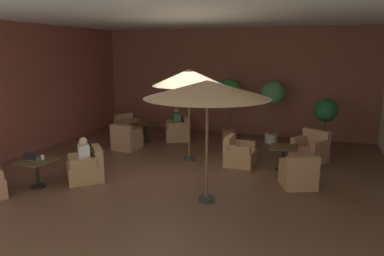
{
  "coord_description": "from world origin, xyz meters",
  "views": [
    {
      "loc": [
        3.13,
        -8.05,
        3.03
      ],
      "look_at": [
        0.0,
        0.48,
        1.05
      ],
      "focal_mm": 32.98,
      "sensor_mm": 36.0,
      "label": 1
    }
  ],
  "objects_px": {
    "armchair_front_right_north": "(127,128)",
    "armchair_mid_center_east": "(239,154)",
    "patio_umbrella_tall_red": "(189,78)",
    "patron_blue_shirt": "(84,152)",
    "cafe_table_mid_center": "(284,153)",
    "potted_tree_mid_left": "(325,115)",
    "iced_drink_cup": "(43,157)",
    "potted_tree_mid_right": "(229,97)",
    "open_laptop": "(32,158)",
    "armchair_front_right_east": "(126,140)",
    "cafe_table_front_right": "(145,127)",
    "patron_by_window": "(177,119)",
    "armchair_mid_center_south": "(298,175)",
    "cafe_table_front_left": "(37,166)",
    "armchair_front_left_east": "(87,168)",
    "potted_tree_left_corner": "(273,98)",
    "armchair_front_right_south": "(178,131)",
    "armchair_mid_center_north": "(310,150)",
    "patio_umbrella_center_beige": "(207,90)"
  },
  "relations": [
    {
      "from": "patron_blue_shirt",
      "to": "iced_drink_cup",
      "type": "distance_m",
      "value": 0.9
    },
    {
      "from": "armchair_front_right_north",
      "to": "iced_drink_cup",
      "type": "height_order",
      "value": "armchair_front_right_north"
    },
    {
      "from": "cafe_table_front_right",
      "to": "patio_umbrella_tall_red",
      "type": "bearing_deg",
      "value": -34.07
    },
    {
      "from": "armchair_front_right_north",
      "to": "armchair_mid_center_south",
      "type": "distance_m",
      "value": 6.95
    },
    {
      "from": "cafe_table_front_left",
      "to": "patron_by_window",
      "type": "xyz_separation_m",
      "value": [
        1.3,
        5.11,
        0.26
      ]
    },
    {
      "from": "cafe_table_mid_center",
      "to": "potted_tree_mid_left",
      "type": "relative_size",
      "value": 0.43
    },
    {
      "from": "armchair_front_right_east",
      "to": "iced_drink_cup",
      "type": "xyz_separation_m",
      "value": [
        -0.17,
        -3.36,
        0.37
      ]
    },
    {
      "from": "armchair_mid_center_east",
      "to": "open_laptop",
      "type": "distance_m",
      "value": 5.14
    },
    {
      "from": "cafe_table_mid_center",
      "to": "potted_tree_left_corner",
      "type": "distance_m",
      "value": 3.03
    },
    {
      "from": "armchair_mid_center_north",
      "to": "armchair_mid_center_south",
      "type": "xyz_separation_m",
      "value": [
        -0.17,
        -2.1,
        -0.03
      ]
    },
    {
      "from": "potted_tree_mid_left",
      "to": "armchair_front_right_north",
      "type": "bearing_deg",
      "value": -176.97
    },
    {
      "from": "patio_umbrella_tall_red",
      "to": "patron_blue_shirt",
      "type": "xyz_separation_m",
      "value": [
        -1.75,
        -2.42,
        -1.62
      ]
    },
    {
      "from": "armchair_front_right_north",
      "to": "armchair_front_right_south",
      "type": "bearing_deg",
      "value": 0.62
    },
    {
      "from": "armchair_front_right_north",
      "to": "armchair_mid_center_north",
      "type": "xyz_separation_m",
      "value": [
        6.41,
        -0.97,
        0.03
      ]
    },
    {
      "from": "armchair_mid_center_east",
      "to": "patio_umbrella_tall_red",
      "type": "height_order",
      "value": "patio_umbrella_tall_red"
    },
    {
      "from": "cafe_table_front_right",
      "to": "patron_by_window",
      "type": "distance_m",
      "value": 1.12
    },
    {
      "from": "armchair_front_left_east",
      "to": "patron_by_window",
      "type": "height_order",
      "value": "patron_by_window"
    },
    {
      "from": "potted_tree_mid_right",
      "to": "patio_umbrella_center_beige",
      "type": "bearing_deg",
      "value": -80.77
    },
    {
      "from": "armchair_mid_center_south",
      "to": "patron_by_window",
      "type": "bearing_deg",
      "value": 144.23
    },
    {
      "from": "iced_drink_cup",
      "to": "potted_tree_mid_right",
      "type": "bearing_deg",
      "value": 61.7
    },
    {
      "from": "armchair_front_right_east",
      "to": "potted_tree_mid_right",
      "type": "relative_size",
      "value": 0.39
    },
    {
      "from": "cafe_table_front_right",
      "to": "armchair_mid_center_east",
      "type": "distance_m",
      "value": 3.88
    },
    {
      "from": "patio_umbrella_tall_red",
      "to": "patron_blue_shirt",
      "type": "height_order",
      "value": "patio_umbrella_tall_red"
    },
    {
      "from": "open_laptop",
      "to": "potted_tree_mid_right",
      "type": "bearing_deg",
      "value": 60.57
    },
    {
      "from": "armchair_mid_center_east",
      "to": "armchair_mid_center_south",
      "type": "relative_size",
      "value": 0.85
    },
    {
      "from": "armchair_front_left_east",
      "to": "armchair_front_right_east",
      "type": "height_order",
      "value": "armchair_front_right_east"
    },
    {
      "from": "patio_umbrella_tall_red",
      "to": "potted_tree_left_corner",
      "type": "xyz_separation_m",
      "value": [
        1.93,
        2.75,
        -0.79
      ]
    },
    {
      "from": "armchair_front_right_east",
      "to": "patron_blue_shirt",
      "type": "distance_m",
      "value": 2.83
    },
    {
      "from": "cafe_table_front_left",
      "to": "iced_drink_cup",
      "type": "distance_m",
      "value": 0.23
    },
    {
      "from": "armchair_mid_center_north",
      "to": "armchair_mid_center_east",
      "type": "bearing_deg",
      "value": -151.24
    },
    {
      "from": "cafe_table_mid_center",
      "to": "patron_blue_shirt",
      "type": "height_order",
      "value": "patron_blue_shirt"
    },
    {
      "from": "armchair_front_right_north",
      "to": "patron_by_window",
      "type": "distance_m",
      "value": 2.02
    },
    {
      "from": "iced_drink_cup",
      "to": "cafe_table_mid_center",
      "type": "bearing_deg",
      "value": 31.03
    },
    {
      "from": "armchair_mid_center_east",
      "to": "armchair_front_right_north",
      "type": "bearing_deg",
      "value": 156.92
    },
    {
      "from": "armchair_mid_center_east",
      "to": "armchair_mid_center_south",
      "type": "bearing_deg",
      "value": -34.2
    },
    {
      "from": "armchair_mid_center_south",
      "to": "potted_tree_left_corner",
      "type": "xyz_separation_m",
      "value": [
        -1.13,
        3.84,
        1.24
      ]
    },
    {
      "from": "armchair_front_right_north",
      "to": "armchair_mid_center_north",
      "type": "height_order",
      "value": "armchair_mid_center_north"
    },
    {
      "from": "cafe_table_front_left",
      "to": "armchair_mid_center_east",
      "type": "height_order",
      "value": "armchair_mid_center_east"
    },
    {
      "from": "armchair_front_left_east",
      "to": "armchair_mid_center_north",
      "type": "distance_m",
      "value": 6.01
    },
    {
      "from": "armchair_front_right_north",
      "to": "armchair_mid_center_east",
      "type": "relative_size",
      "value": 1.24
    },
    {
      "from": "patio_umbrella_tall_red",
      "to": "armchair_front_right_south",
      "type": "bearing_deg",
      "value": 120.37
    },
    {
      "from": "cafe_table_front_left",
      "to": "armchair_front_right_east",
      "type": "distance_m",
      "value": 3.48
    },
    {
      "from": "armchair_front_right_north",
      "to": "patio_umbrella_center_beige",
      "type": "xyz_separation_m",
      "value": [
        4.5,
        -4.5,
        2.0
      ]
    },
    {
      "from": "iced_drink_cup",
      "to": "open_laptop",
      "type": "relative_size",
      "value": 0.34
    },
    {
      "from": "armchair_front_right_south",
      "to": "patron_by_window",
      "type": "distance_m",
      "value": 0.44
    },
    {
      "from": "cafe_table_front_left",
      "to": "open_laptop",
      "type": "bearing_deg",
      "value": -178.02
    },
    {
      "from": "armchair_front_left_east",
      "to": "iced_drink_cup",
      "type": "bearing_deg",
      "value": -137.79
    },
    {
      "from": "potted_tree_left_corner",
      "to": "patron_by_window",
      "type": "bearing_deg",
      "value": -166.24
    },
    {
      "from": "armchair_front_right_south",
      "to": "armchair_mid_center_south",
      "type": "xyz_separation_m",
      "value": [
        4.24,
        -3.09,
        -0.02
      ]
    },
    {
      "from": "potted_tree_mid_left",
      "to": "open_laptop",
      "type": "relative_size",
      "value": 5.12
    }
  ]
}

